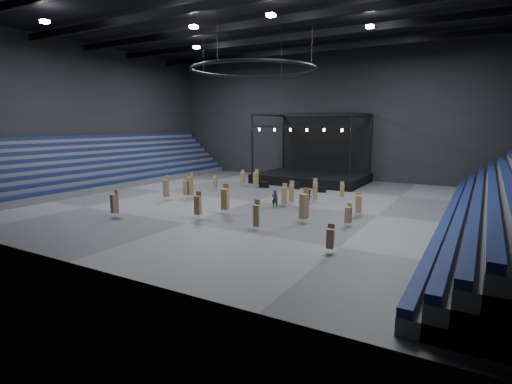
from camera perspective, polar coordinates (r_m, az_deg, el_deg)
The scene contains 33 objects.
floor at distance 40.78m, azimuth -0.34°, elevation -1.36°, with size 50.00×50.00×0.00m, color #515154.
ceiling at distance 41.29m, azimuth -0.37°, elevation 23.97°, with size 50.00×42.00×0.20m, color black.
wall_back at distance 59.12m, azimuth 10.17°, elevation 10.70°, with size 50.00×0.20×18.00m, color black.
wall_front at distance 24.36m, azimuth -26.73°, elevation 11.44°, with size 50.00×0.20×18.00m, color black.
wall_left at distance 56.91m, azimuth -23.00°, elevation 10.14°, with size 0.20×42.00×18.00m, color black.
bleachers_left at distance 55.61m, azimuth -21.22°, elevation 2.76°, with size 7.20×40.00×6.40m.
stage at distance 55.03m, azimuth 8.24°, elevation 2.96°, with size 14.00×10.00×9.20m.
truss_ring at distance 40.35m, azimuth -0.36°, elevation 17.08°, with size 12.30×12.30×5.15m.
roof_girders at distance 41.10m, azimuth -0.36°, elevation 22.89°, with size 49.00×30.35×0.70m.
floodlights at distance 37.66m, azimuth -3.71°, elevation 23.16°, with size 28.60×16.60×0.25m.
flight_case_left at distance 49.54m, azimuth 1.14°, elevation 1.06°, with size 1.13×0.57×0.76m, color black.
flight_case_mid at distance 48.82m, azimuth 5.57°, elevation 0.91°, with size 1.19×0.60×0.79m, color black.
flight_case_right at distance 46.74m, azimuth 9.33°, elevation 0.36°, with size 1.02×0.51×0.68m, color black.
chair_stack_0 at distance 29.50m, azimuth 0.09°, elevation -3.31°, with size 0.49×0.49×2.34m.
chair_stack_1 at distance 49.51m, azimuth -0.02°, elevation 2.05°, with size 0.57×0.57×2.31m.
chair_stack_2 at distance 42.10m, azimuth -12.74°, elevation 0.58°, with size 0.56×0.56×2.59m.
chair_stack_3 at distance 37.71m, azimuth 4.08°, elevation -0.45°, with size 0.56×0.56×2.31m.
chair_stack_4 at distance 42.48m, azimuth 12.20°, elevation 0.26°, with size 0.54×0.54×1.92m.
chair_stack_5 at distance 38.81m, azimuth 5.10°, elevation -0.11°, with size 0.58×0.58×2.40m.
chair_stack_6 at distance 40.30m, azimuth 8.44°, elevation 0.23°, with size 0.59×0.59×2.49m.
chair_stack_7 at distance 34.95m, azimuth 14.44°, elevation -1.60°, with size 0.63×0.63×2.21m.
chair_stack_8 at distance 42.71m, azimuth -9.39°, elevation 0.95°, with size 0.65×0.65×2.79m.
chair_stack_9 at distance 31.64m, azimuth 6.89°, elevation -1.95°, with size 0.69×0.69×2.89m.
chair_stack_10 at distance 42.79m, azimuth -9.92°, elevation 0.64°, with size 0.52×0.52×2.27m.
chair_stack_11 at distance 24.82m, azimuth 10.58°, elevation -6.46°, with size 0.50×0.50×1.84m.
chair_stack_12 at distance 47.76m, azimuth -5.87°, elevation 1.43°, with size 0.54×0.54×1.84m.
chair_stack_13 at distance 33.40m, azimuth -8.30°, elevation -1.81°, with size 0.59×0.59×2.33m.
chair_stack_14 at distance 35.63m, azimuth -19.56°, elevation -1.50°, with size 0.61×0.61×2.39m.
chair_stack_15 at distance 34.83m, azimuth -4.44°, elevation -0.94°, with size 0.65×0.65×2.71m.
chair_stack_16 at distance 31.35m, azimuth 13.05°, elevation -3.15°, with size 0.47×0.47×1.86m.
chair_stack_17 at distance 50.60m, azimuth -1.94°, elevation 2.07°, with size 0.60×0.60×2.07m.
man_center at distance 37.78m, azimuth 2.72°, elevation -0.97°, with size 0.61×0.40×1.68m, color black.
crew_member at distance 39.28m, azimuth 7.66°, elevation -0.75°, with size 0.73×0.57×1.51m, color black.
Camera 1 is at (20.22, -34.54, 7.84)m, focal length 28.00 mm.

